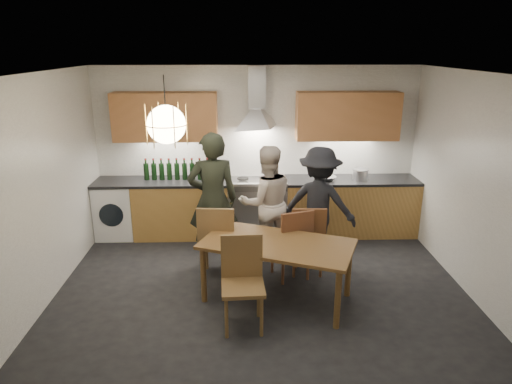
{
  "coord_description": "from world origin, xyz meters",
  "views": [
    {
      "loc": [
        -0.21,
        -4.81,
        2.88
      ],
      "look_at": [
        -0.06,
        0.4,
        1.2
      ],
      "focal_mm": 32.0,
      "sensor_mm": 36.0,
      "label": 1
    }
  ],
  "objects_px": {
    "chair_front": "(242,275)",
    "mixing_bowl": "(326,178)",
    "person_mid": "(267,203)",
    "dining_table": "(277,249)",
    "person_left": "(213,200)",
    "stock_pot": "(360,175)",
    "person_right": "(319,204)",
    "chair_back_left": "(217,238)",
    "wine_bottles": "(177,169)"
  },
  "relations": [
    {
      "from": "chair_front",
      "to": "mixing_bowl",
      "type": "relative_size",
      "value": 3.49
    },
    {
      "from": "person_mid",
      "to": "dining_table",
      "type": "bearing_deg",
      "value": 81.05
    },
    {
      "from": "dining_table",
      "to": "person_mid",
      "type": "height_order",
      "value": "person_mid"
    },
    {
      "from": "person_left",
      "to": "mixing_bowl",
      "type": "bearing_deg",
      "value": -159.58
    },
    {
      "from": "dining_table",
      "to": "chair_front",
      "type": "bearing_deg",
      "value": -108.57
    },
    {
      "from": "dining_table",
      "to": "chair_front",
      "type": "xyz_separation_m",
      "value": [
        -0.4,
        -0.47,
        -0.08
      ]
    },
    {
      "from": "mixing_bowl",
      "to": "chair_front",
      "type": "bearing_deg",
      "value": -118.44
    },
    {
      "from": "dining_table",
      "to": "person_left",
      "type": "bearing_deg",
      "value": 150.34
    },
    {
      "from": "dining_table",
      "to": "stock_pot",
      "type": "height_order",
      "value": "stock_pot"
    },
    {
      "from": "person_left",
      "to": "mixing_bowl",
      "type": "distance_m",
      "value": 1.92
    },
    {
      "from": "chair_front",
      "to": "stock_pot",
      "type": "height_order",
      "value": "stock_pot"
    },
    {
      "from": "person_left",
      "to": "person_right",
      "type": "distance_m",
      "value": 1.47
    },
    {
      "from": "person_left",
      "to": "person_mid",
      "type": "distance_m",
      "value": 0.76
    },
    {
      "from": "stock_pot",
      "to": "chair_front",
      "type": "bearing_deg",
      "value": -127.22
    },
    {
      "from": "dining_table",
      "to": "chair_back_left",
      "type": "relative_size",
      "value": 1.89
    },
    {
      "from": "chair_back_left",
      "to": "wine_bottles",
      "type": "bearing_deg",
      "value": -61.87
    },
    {
      "from": "wine_bottles",
      "to": "chair_front",
      "type": "bearing_deg",
      "value": -68.16
    },
    {
      "from": "mixing_bowl",
      "to": "stock_pot",
      "type": "xyz_separation_m",
      "value": [
        0.52,
        0.0,
        0.05
      ]
    },
    {
      "from": "chair_front",
      "to": "person_right",
      "type": "relative_size",
      "value": 0.62
    },
    {
      "from": "stock_pot",
      "to": "chair_back_left",
      "type": "bearing_deg",
      "value": -146.11
    },
    {
      "from": "chair_back_left",
      "to": "person_left",
      "type": "relative_size",
      "value": 0.55
    },
    {
      "from": "wine_bottles",
      "to": "mixing_bowl",
      "type": "bearing_deg",
      "value": -2.68
    },
    {
      "from": "chair_back_left",
      "to": "chair_front",
      "type": "distance_m",
      "value": 1.01
    },
    {
      "from": "person_left",
      "to": "person_right",
      "type": "height_order",
      "value": "person_left"
    },
    {
      "from": "chair_back_left",
      "to": "wine_bottles",
      "type": "xyz_separation_m",
      "value": [
        -0.69,
        1.54,
        0.49
      ]
    },
    {
      "from": "person_right",
      "to": "stock_pot",
      "type": "distance_m",
      "value": 1.11
    },
    {
      "from": "chair_back_left",
      "to": "person_right",
      "type": "distance_m",
      "value": 1.54
    },
    {
      "from": "chair_back_left",
      "to": "mixing_bowl",
      "type": "relative_size",
      "value": 3.58
    },
    {
      "from": "wine_bottles",
      "to": "dining_table",
      "type": "bearing_deg",
      "value": -55.27
    },
    {
      "from": "chair_front",
      "to": "stock_pot",
      "type": "relative_size",
      "value": 4.28
    },
    {
      "from": "dining_table",
      "to": "wine_bottles",
      "type": "bearing_deg",
      "value": 146.45
    },
    {
      "from": "mixing_bowl",
      "to": "wine_bottles",
      "type": "distance_m",
      "value": 2.3
    },
    {
      "from": "chair_front",
      "to": "person_mid",
      "type": "xyz_separation_m",
      "value": [
        0.34,
        1.63,
        0.24
      ]
    },
    {
      "from": "person_left",
      "to": "wine_bottles",
      "type": "xyz_separation_m",
      "value": [
        -0.61,
        1.03,
        0.15
      ]
    },
    {
      "from": "dining_table",
      "to": "person_right",
      "type": "relative_size",
      "value": 1.2
    },
    {
      "from": "chair_front",
      "to": "wine_bottles",
      "type": "height_order",
      "value": "wine_bottles"
    },
    {
      "from": "stock_pot",
      "to": "wine_bottles",
      "type": "bearing_deg",
      "value": 177.89
    },
    {
      "from": "chair_back_left",
      "to": "chair_front",
      "type": "xyz_separation_m",
      "value": [
        0.32,
        -0.96,
        -0.01
      ]
    },
    {
      "from": "mixing_bowl",
      "to": "stock_pot",
      "type": "height_order",
      "value": "stock_pot"
    },
    {
      "from": "chair_front",
      "to": "wine_bottles",
      "type": "distance_m",
      "value": 2.74
    },
    {
      "from": "chair_front",
      "to": "person_left",
      "type": "bearing_deg",
      "value": 101.92
    },
    {
      "from": "chair_back_left",
      "to": "stock_pot",
      "type": "bearing_deg",
      "value": -142.03
    },
    {
      "from": "person_mid",
      "to": "chair_back_left",
      "type": "bearing_deg",
      "value": 33.55
    },
    {
      "from": "mixing_bowl",
      "to": "chair_back_left",
      "type": "bearing_deg",
      "value": -138.39
    },
    {
      "from": "chair_front",
      "to": "mixing_bowl",
      "type": "xyz_separation_m",
      "value": [
        1.3,
        2.39,
        0.37
      ]
    },
    {
      "from": "dining_table",
      "to": "stock_pot",
      "type": "xyz_separation_m",
      "value": [
        1.42,
        1.92,
        0.34
      ]
    },
    {
      "from": "chair_back_left",
      "to": "stock_pot",
      "type": "xyz_separation_m",
      "value": [
        2.14,
        1.43,
        0.4
      ]
    },
    {
      "from": "person_left",
      "to": "person_mid",
      "type": "height_order",
      "value": "person_left"
    },
    {
      "from": "person_left",
      "to": "mixing_bowl",
      "type": "relative_size",
      "value": 6.49
    },
    {
      "from": "chair_back_left",
      "to": "chair_front",
      "type": "height_order",
      "value": "chair_back_left"
    }
  ]
}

